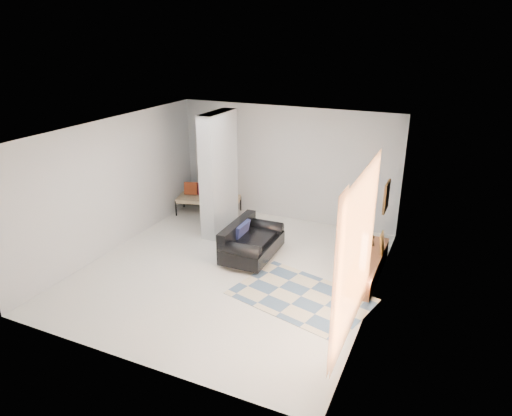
% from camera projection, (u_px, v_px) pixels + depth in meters
% --- Properties ---
extents(floor, '(6.00, 6.00, 0.00)m').
position_uv_depth(floor, '(231.00, 269.00, 9.08)').
color(floor, white).
rests_on(floor, ground).
extents(ceiling, '(6.00, 6.00, 0.00)m').
position_uv_depth(ceiling, '(228.00, 130.00, 8.06)').
color(ceiling, white).
rests_on(ceiling, wall_back).
extents(wall_back, '(6.00, 0.00, 6.00)m').
position_uv_depth(wall_back, '(286.00, 164.00, 11.12)').
color(wall_back, '#B9BCBD').
rests_on(wall_back, ground).
extents(wall_front, '(6.00, 0.00, 6.00)m').
position_uv_depth(wall_front, '(125.00, 277.00, 6.02)').
color(wall_front, '#B9BCBD').
rests_on(wall_front, ground).
extents(wall_left, '(0.00, 6.00, 6.00)m').
position_uv_depth(wall_left, '(114.00, 185.00, 9.62)').
color(wall_left, '#B9BCBD').
rests_on(wall_left, ground).
extents(wall_right, '(0.00, 6.00, 6.00)m').
position_uv_depth(wall_right, '(378.00, 228.00, 7.52)').
color(wall_right, '#B9BCBD').
rests_on(wall_right, ground).
extents(partition_column, '(0.35, 1.20, 2.80)m').
position_uv_depth(partition_column, '(219.00, 174.00, 10.35)').
color(partition_column, '#ABAFB2').
rests_on(partition_column, floor).
extents(hallway_door, '(0.85, 0.06, 2.04)m').
position_uv_depth(hallway_door, '(211.00, 169.00, 12.03)').
color(hallway_door, beige).
rests_on(hallway_door, floor).
extents(curtain, '(0.00, 2.55, 2.55)m').
position_uv_depth(curtain, '(358.00, 253.00, 6.55)').
color(curtain, orange).
rests_on(curtain, wall_right).
extents(wall_art, '(0.04, 0.45, 0.55)m').
position_uv_depth(wall_art, '(386.00, 197.00, 8.20)').
color(wall_art, '#3D2710').
rests_on(wall_art, wall_right).
extents(media_console, '(0.45, 1.98, 0.80)m').
position_uv_depth(media_console, '(368.00, 265.00, 8.81)').
color(media_console, brown).
rests_on(media_console, floor).
extents(loveseat, '(0.91, 1.53, 0.76)m').
position_uv_depth(loveseat, '(250.00, 242.00, 9.43)').
color(loveseat, silver).
rests_on(loveseat, floor).
extents(daybed, '(1.71, 1.05, 0.77)m').
position_uv_depth(daybed, '(208.00, 197.00, 11.77)').
color(daybed, black).
rests_on(daybed, floor).
extents(area_rug, '(2.65, 2.08, 0.01)m').
position_uv_depth(area_rug, '(301.00, 296.00, 8.14)').
color(area_rug, beige).
rests_on(area_rug, floor).
extents(cylinder_lamp, '(0.12, 0.12, 0.68)m').
position_uv_depth(cylinder_lamp, '(364.00, 252.00, 8.17)').
color(cylinder_lamp, beige).
rests_on(cylinder_lamp, media_console).
extents(bronze_figurine, '(0.12, 0.12, 0.21)m').
position_uv_depth(bronze_figurine, '(372.00, 240.00, 9.16)').
color(bronze_figurine, '#332417').
rests_on(bronze_figurine, media_console).
extents(vase, '(0.22, 0.22, 0.20)m').
position_uv_depth(vase, '(363.00, 259.00, 8.41)').
color(vase, silver).
rests_on(vase, media_console).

